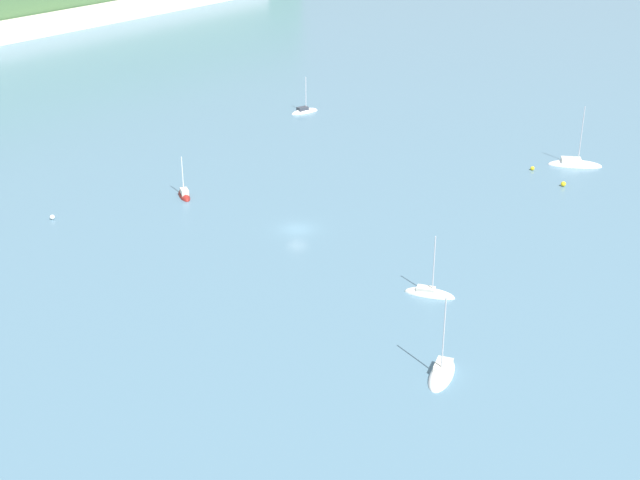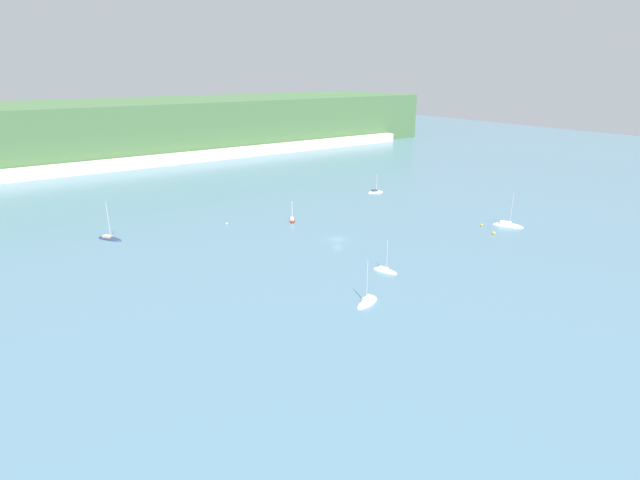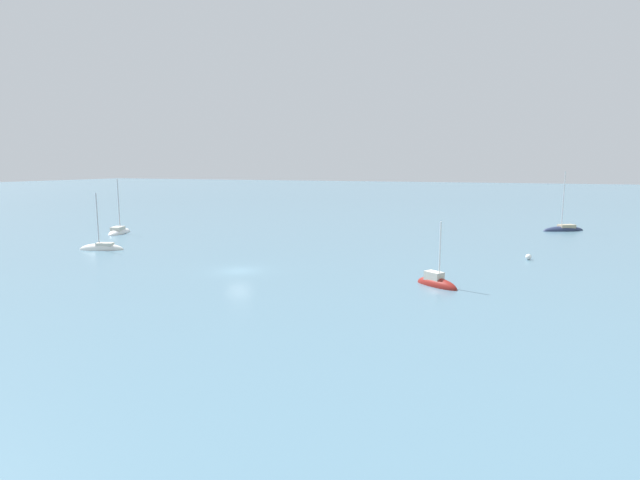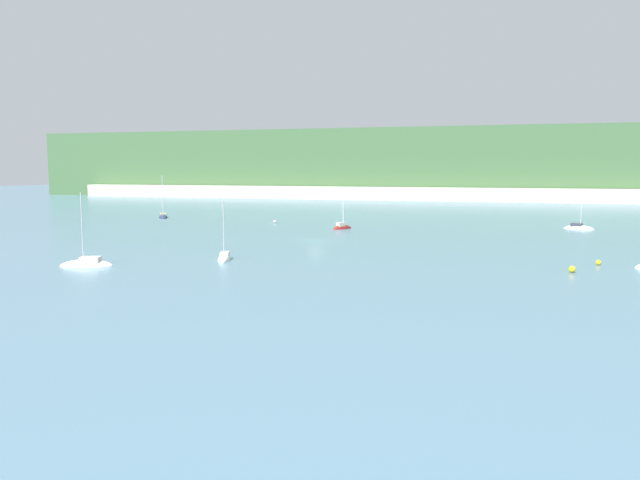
{
  "view_description": "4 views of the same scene",
  "coord_description": "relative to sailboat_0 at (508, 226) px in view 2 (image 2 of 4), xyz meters",
  "views": [
    {
      "loc": [
        -85.83,
        -71.33,
        49.75
      ],
      "look_at": [
        -5.54,
        -8.35,
        2.76
      ],
      "focal_mm": 50.0,
      "sensor_mm": 36.0,
      "label": 1
    },
    {
      "loc": [
        -77.57,
        -100.85,
        43.4
      ],
      "look_at": [
        -10.0,
        -5.94,
        3.41
      ],
      "focal_mm": 28.0,
      "sensor_mm": 36.0,
      "label": 2
    },
    {
      "loc": [
        45.93,
        27.69,
        11.33
      ],
      "look_at": [
        -14.34,
        3.78,
        1.6
      ],
      "focal_mm": 28.0,
      "sensor_mm": 36.0,
      "label": 3
    },
    {
      "loc": [
        30.64,
        -98.39,
        11.96
      ],
      "look_at": [
        3.13,
        -7.99,
        1.09
      ],
      "focal_mm": 35.0,
      "sensor_mm": 36.0,
      "label": 4
    }
  ],
  "objects": [
    {
      "name": "ground_plane",
      "position": [
        -47.71,
        19.44,
        -0.11
      ],
      "size": [
        600.0,
        600.0,
        0.0
      ],
      "primitive_type": "plane",
      "color": "slate"
    },
    {
      "name": "hillside_ridge",
      "position": [
        -47.71,
        196.51,
        13.7
      ],
      "size": [
        341.9,
        76.93,
        27.61
      ],
      "color": "#42663D",
      "rests_on": "ground_plane"
    },
    {
      "name": "shore_town_strip",
      "position": [
        -47.71,
        154.55,
        2.35
      ],
      "size": [
        290.62,
        6.0,
        4.91
      ],
      "color": "beige",
      "rests_on": "ground_plane"
    },
    {
      "name": "sailboat_0",
      "position": [
        0.0,
        0.0,
        0.0
      ],
      "size": [
        6.47,
        8.77,
        10.92
      ],
      "rotation": [
        0.0,
        0.0,
        5.23
      ],
      "color": "silver",
      "rests_on": "ground_plane"
    },
    {
      "name": "sailboat_1",
      "position": [
        -52.77,
        -4.93,
        -0.03
      ],
      "size": [
        3.59,
        6.2,
        8.51
      ],
      "rotation": [
        0.0,
        0.0,
        5.06
      ],
      "color": "white",
      "rests_on": "ground_plane"
    },
    {
      "name": "sailboat_2",
      "position": [
        -66.54,
        -14.91,
        0.0
      ],
      "size": [
        6.89,
        4.17,
        9.94
      ],
      "rotation": [
        0.0,
        0.0,
        3.45
      ],
      "color": "white",
      "rests_on": "ground_plane"
    },
    {
      "name": "sailboat_3",
      "position": [
        -48.8,
        40.39,
        0.02
      ],
      "size": [
        3.81,
        4.78,
        6.99
      ],
      "rotation": [
        0.0,
        0.0,
        1.0
      ],
      "color": "maroon",
      "rests_on": "ground_plane"
    },
    {
      "name": "sailboat_4",
      "position": [
        -3.74,
        53.76,
        0.0
      ],
      "size": [
        6.07,
        3.62,
        7.72
      ],
      "rotation": [
        0.0,
        0.0,
        5.95
      ],
      "color": "white",
      "rests_on": "ground_plane"
    },
    {
      "name": "sailboat_5",
      "position": [
        -97.8,
        54.86,
        -0.0
      ],
      "size": [
        5.83,
        7.59,
        11.11
      ],
      "rotation": [
        0.0,
        0.0,
        5.28
      ],
      "color": "#232D4C",
      "rests_on": "ground_plane"
    },
    {
      "name": "mooring_buoy_0",
      "position": [
        -66.33,
        48.73,
        0.23
      ],
      "size": [
        0.68,
        0.68,
        0.68
      ],
      "color": "white",
      "rests_on": "ground_plane"
    },
    {
      "name": "mooring_buoy_1",
      "position": [
        -6.22,
        4.46,
        0.22
      ],
      "size": [
        0.65,
        0.65,
        0.65
      ],
      "color": "yellow",
      "rests_on": "ground_plane"
    },
    {
      "name": "mooring_buoy_2",
      "position": [
        -9.88,
        -2.47,
        0.28
      ],
      "size": [
        0.78,
        0.78,
        0.78
      ],
      "color": "yellow",
      "rests_on": "ground_plane"
    }
  ]
}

